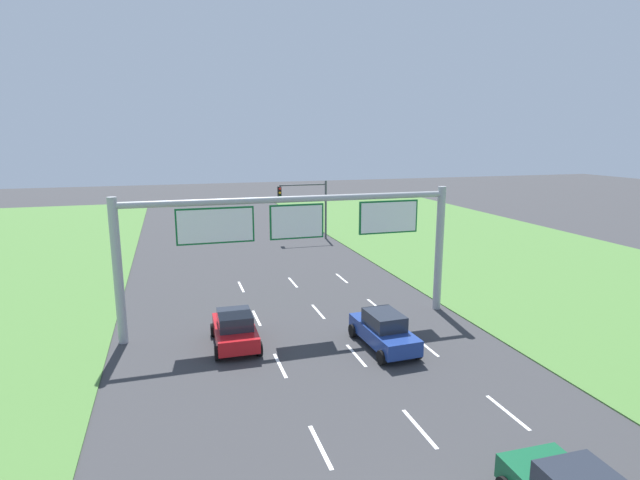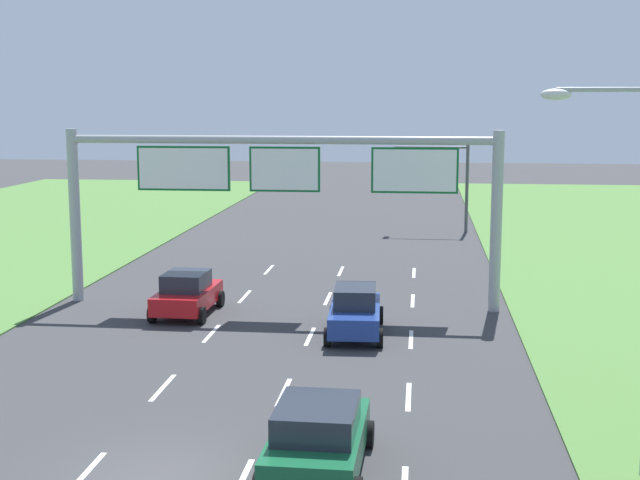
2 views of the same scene
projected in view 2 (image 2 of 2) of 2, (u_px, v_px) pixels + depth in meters
ground_plane at (162, 478)px, 19.37m from camera, size 200.00×200.00×0.00m
lane_dashes_inner_left at (129, 425)px, 22.51m from camera, size 0.14×44.40×0.01m
lane_dashes_inner_right at (265, 431)px, 22.12m from camera, size 0.14×44.40×0.01m
lane_dashes_slip at (407, 437)px, 21.73m from camera, size 0.14×44.40×0.01m
car_lead_silver at (187, 293)px, 34.00m from camera, size 2.17×3.97×1.67m
car_mid_lane at (355, 311)px, 31.11m from camera, size 2.13×4.38×1.71m
car_far_ahead at (318, 437)px, 19.48m from camera, size 2.29×4.35×1.64m
sign_gantry at (283, 182)px, 34.84m from camera, size 17.24×0.44×7.00m
traffic_light_mast at (436, 170)px, 54.96m from camera, size 4.76×0.49×5.60m
street_lamp at (638, 247)px, 18.72m from camera, size 2.61×0.32×8.50m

